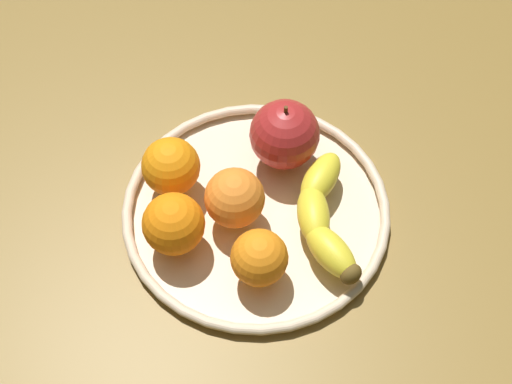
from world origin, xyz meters
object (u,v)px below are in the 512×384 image
object	(u,v)px
apple	(285,134)
orange_front_right	(174,224)
orange_front_left	(235,198)
orange_center	(171,166)
banana	(323,216)
orange_back_left	(262,258)
fruit_bowl	(256,210)

from	to	relation	value
apple	orange_front_right	size ratio (longest dim) A/B	1.31
orange_front_left	orange_center	world-z (taller)	same
orange_front_right	orange_front_left	world-z (taller)	same
apple	orange_front_left	size ratio (longest dim) A/B	1.33
banana	orange_back_left	xyz separation A→B (cm)	(5.69, -7.15, 1.31)
banana	apple	xyz separation A→B (cm)	(-9.99, -3.75, 2.33)
orange_back_left	apple	bearing A→B (deg)	167.76
orange_front_right	orange_center	xyz separation A→B (cm)	(-7.78, -0.47, -0.07)
orange_front_right	orange_back_left	world-z (taller)	orange_front_right
apple	orange_center	size ratio (longest dim) A/B	1.33
fruit_bowl	orange_center	world-z (taller)	orange_center
fruit_bowl	orange_front_right	size ratio (longest dim) A/B	4.51
orange_front_right	banana	bearing A→B (deg)	94.53
banana	orange_back_left	world-z (taller)	orange_back_left
orange_front_right	orange_center	size ratio (longest dim) A/B	1.02
apple	orange_center	xyz separation A→B (cm)	(3.53, -13.31, -0.74)
apple	orange_front_right	xyz separation A→B (cm)	(11.30, -12.84, -0.67)
orange_back_left	orange_front_left	distance (cm)	7.99
fruit_bowl	orange_front_right	xyz separation A→B (cm)	(4.12, -9.19, 4.37)
orange_front_right	fruit_bowl	bearing A→B (deg)	114.15
orange_front_right	orange_front_left	xyz separation A→B (cm)	(-3.14, 6.75, -0.05)
orange_front_left	fruit_bowl	bearing A→B (deg)	111.88
orange_back_left	orange_center	bearing A→B (deg)	-140.81
banana	orange_front_right	distance (cm)	16.73
orange_front_right	orange_back_left	bearing A→B (deg)	65.13
fruit_bowl	orange_center	distance (cm)	11.19
orange_front_right	orange_back_left	size ratio (longest dim) A/B	1.11
apple	orange_back_left	size ratio (longest dim) A/B	1.45
fruit_bowl	banana	bearing A→B (deg)	69.22
banana	orange_center	xyz separation A→B (cm)	(-6.46, -17.06, 1.59)
orange_back_left	orange_center	size ratio (longest dim) A/B	0.92
banana	orange_front_left	xyz separation A→B (cm)	(-1.83, -9.84, 1.61)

